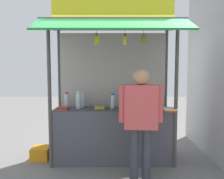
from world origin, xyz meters
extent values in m
plane|color=slate|center=(0.00, 0.00, 0.00)|extent=(20.00, 20.00, 0.00)
cube|color=#4C4C56|center=(0.00, 0.00, 0.48)|extent=(2.10, 0.57, 0.96)
cylinder|color=#4C4742|center=(-1.05, -0.28, 1.21)|extent=(0.06, 0.06, 2.42)
cylinder|color=#4C4742|center=(1.05, -0.28, 1.21)|extent=(0.06, 0.06, 2.42)
cylinder|color=#4C4742|center=(-1.05, 0.43, 1.21)|extent=(0.06, 0.06, 2.42)
cylinder|color=#4C4742|center=(1.05, 0.43, 1.21)|extent=(0.06, 0.06, 2.42)
cube|color=#B7B2A8|center=(0.00, 0.43, 1.19)|extent=(2.06, 0.04, 2.37)
cube|color=#3F3F44|center=(0.00, -0.02, 2.44)|extent=(2.30, 0.92, 0.04)
cube|color=#1E7A38|center=(0.00, -0.73, 2.31)|extent=(2.26, 0.51, 0.26)
cube|color=yellow|center=(0.00, -0.43, 2.64)|extent=(1.89, 0.04, 0.35)
cylinder|color=#59544C|center=(0.00, -0.38, 2.34)|extent=(2.00, 0.02, 0.02)
cylinder|color=silver|center=(-0.86, 0.18, 1.08)|extent=(0.08, 0.08, 0.25)
cylinder|color=red|center=(-0.86, 0.18, 1.23)|extent=(0.05, 0.05, 0.03)
cylinder|color=silver|center=(0.00, 0.06, 1.08)|extent=(0.08, 0.08, 0.24)
cylinder|color=blue|center=(0.00, 0.06, 1.22)|extent=(0.05, 0.05, 0.03)
cylinder|color=silver|center=(-0.63, 0.05, 1.10)|extent=(0.09, 0.09, 0.28)
cylinder|color=white|center=(-0.63, 0.05, 1.26)|extent=(0.06, 0.06, 0.04)
cylinder|color=silver|center=(-0.57, 0.17, 1.08)|extent=(0.08, 0.08, 0.24)
cylinder|color=white|center=(-0.57, 0.17, 1.22)|extent=(0.05, 0.05, 0.03)
cube|color=yellow|center=(-0.90, -0.06, 0.96)|extent=(0.20, 0.24, 0.01)
cube|color=purple|center=(-0.90, -0.06, 0.97)|extent=(0.21, 0.25, 0.01)
cube|color=red|center=(-0.88, -0.05, 0.98)|extent=(0.19, 0.24, 0.01)
cube|color=red|center=(-0.90, -0.06, 0.99)|extent=(0.20, 0.24, 0.01)
cube|color=orange|center=(0.97, -0.20, 0.96)|extent=(0.21, 0.25, 0.01)
cube|color=red|center=(0.97, -0.20, 0.97)|extent=(0.22, 0.25, 0.01)
cube|color=yellow|center=(0.97, -0.20, 0.98)|extent=(0.23, 0.26, 0.01)
cube|color=white|center=(0.98, -0.19, 1.00)|extent=(0.23, 0.27, 0.01)
cube|color=white|center=(0.98, -0.20, 1.00)|extent=(0.23, 0.26, 0.01)
cube|color=green|center=(0.31, -0.07, 0.97)|extent=(0.21, 0.30, 0.01)
cube|color=green|center=(0.31, -0.08, 0.98)|extent=(0.20, 0.29, 0.01)
cube|color=red|center=(0.31, -0.09, 0.99)|extent=(0.19, 0.29, 0.01)
cube|color=white|center=(0.32, -0.07, 1.00)|extent=(0.20, 0.29, 0.01)
cube|color=black|center=(0.32, -0.08, 1.01)|extent=(0.21, 0.30, 0.01)
cube|color=orange|center=(0.33, -0.07, 1.02)|extent=(0.20, 0.29, 0.01)
cube|color=red|center=(0.31, -0.08, 1.02)|extent=(0.22, 0.31, 0.01)
cube|color=red|center=(0.32, -0.08, 1.04)|extent=(0.22, 0.31, 0.01)
cube|color=black|center=(0.31, -0.09, 1.05)|extent=(0.21, 0.30, 0.01)
cube|color=yellow|center=(-0.24, -0.01, 0.96)|extent=(0.19, 0.29, 0.01)
cube|color=blue|center=(-0.25, -0.01, 0.97)|extent=(0.20, 0.30, 0.01)
cube|color=green|center=(-0.24, -0.01, 0.98)|extent=(0.20, 0.30, 0.01)
cube|color=yellow|center=(-0.24, -0.02, 0.99)|extent=(0.19, 0.29, 0.01)
cylinder|color=#332D23|center=(0.19, -0.38, 2.28)|extent=(0.01, 0.01, 0.09)
cylinder|color=olive|center=(0.19, -0.38, 2.21)|extent=(0.04, 0.04, 0.04)
ellipsoid|color=yellow|center=(0.21, -0.38, 2.12)|extent=(0.03, 0.07, 0.16)
ellipsoid|color=yellow|center=(0.20, -0.36, 2.12)|extent=(0.07, 0.04, 0.17)
ellipsoid|color=yellow|center=(0.18, -0.37, 2.12)|extent=(0.05, 0.06, 0.17)
ellipsoid|color=yellow|center=(0.18, -0.39, 2.12)|extent=(0.05, 0.06, 0.17)
ellipsoid|color=yellow|center=(0.20, -0.41, 2.12)|extent=(0.07, 0.04, 0.17)
cylinder|color=#332D23|center=(0.49, -0.38, 2.27)|extent=(0.01, 0.01, 0.11)
cylinder|color=olive|center=(0.49, -0.38, 2.19)|extent=(0.04, 0.04, 0.04)
ellipsoid|color=olive|center=(0.50, -0.38, 2.12)|extent=(0.03, 0.06, 0.13)
ellipsoid|color=olive|center=(0.50, -0.37, 2.12)|extent=(0.06, 0.07, 0.14)
ellipsoid|color=olive|center=(0.49, -0.37, 2.12)|extent=(0.06, 0.04, 0.13)
ellipsoid|color=olive|center=(0.48, -0.37, 2.12)|extent=(0.07, 0.05, 0.14)
ellipsoid|color=olive|center=(0.46, -0.38, 2.12)|extent=(0.05, 0.07, 0.14)
ellipsoid|color=olive|center=(0.46, -0.39, 2.12)|extent=(0.05, 0.07, 0.14)
ellipsoid|color=olive|center=(0.47, -0.40, 2.12)|extent=(0.07, 0.06, 0.14)
ellipsoid|color=olive|center=(0.49, -0.40, 2.12)|extent=(0.06, 0.04, 0.13)
ellipsoid|color=olive|center=(0.50, -0.40, 2.12)|extent=(0.07, 0.06, 0.14)
cylinder|color=#332D23|center=(-0.26, -0.38, 2.28)|extent=(0.01, 0.01, 0.09)
cylinder|color=olive|center=(-0.26, -0.38, 2.22)|extent=(0.04, 0.04, 0.04)
ellipsoid|color=yellow|center=(-0.23, -0.38, 2.14)|extent=(0.04, 0.09, 0.16)
ellipsoid|color=yellow|center=(-0.25, -0.36, 2.13)|extent=(0.08, 0.05, 0.16)
ellipsoid|color=yellow|center=(-0.28, -0.37, 2.13)|extent=(0.06, 0.07, 0.16)
ellipsoid|color=yellow|center=(-0.28, -0.40, 2.13)|extent=(0.06, 0.07, 0.16)
ellipsoid|color=yellow|center=(-0.25, -0.40, 2.13)|extent=(0.07, 0.05, 0.16)
cylinder|color=#383842|center=(0.31, -0.77, 0.40)|extent=(0.13, 0.13, 0.80)
cylinder|color=#383842|center=(0.50, -0.77, 0.40)|extent=(0.13, 0.13, 0.80)
cube|color=#CC4C4C|center=(0.40, -0.77, 1.12)|extent=(0.49, 0.23, 0.64)
cylinder|color=#CC4C4C|center=(0.14, -0.77, 1.17)|extent=(0.10, 0.10, 0.54)
cylinder|color=#CC4C4C|center=(0.67, -0.77, 1.17)|extent=(0.10, 0.10, 0.54)
sphere|color=tan|center=(0.40, -0.77, 1.56)|extent=(0.24, 0.24, 0.24)
cube|color=orange|center=(-1.33, 0.07, 0.11)|extent=(0.34, 0.34, 0.23)
cube|color=#B3B2B2|center=(1.93, 0.30, 1.68)|extent=(0.20, 2.40, 3.36)
camera|label=1|loc=(-0.01, -3.93, 1.64)|focal=35.47mm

